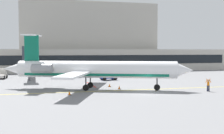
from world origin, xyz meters
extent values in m
cube|color=slate|center=(0.00, 0.00, -0.05)|extent=(120.00, 120.00, 0.10)
cube|color=yellow|center=(0.00, 3.13, 0.00)|extent=(108.00, 0.24, 0.01)
cube|color=red|center=(-5.42, 11.31, 0.00)|extent=(0.30, 8.00, 0.01)
cube|color=#B7B2A8|center=(5.13, 46.50, 3.12)|extent=(73.71, 13.00, 6.23)
cube|color=#A8A49A|center=(1.38, 49.75, 13.11)|extent=(40.20, 9.10, 13.76)
cube|color=black|center=(5.13, 39.95, 3.37)|extent=(70.77, 0.12, 2.45)
cube|color=silver|center=(-15.75, 29.99, 5.35)|extent=(1.40, 20.03, 2.40)
cube|color=#2D333D|center=(-15.75, 19.07, 5.35)|extent=(2.40, 2.00, 2.64)
cylinder|color=#4C4C51|center=(-15.75, 38.50, 2.07)|extent=(0.44, 0.44, 4.15)
cylinder|color=#4C4C51|center=(-15.75, 20.77, 2.07)|extent=(0.44, 0.44, 4.15)
cylinder|color=white|center=(-5.83, 5.25, 3.03)|extent=(23.17, 11.38, 2.52)
cube|color=#0C664C|center=(-5.83, 5.25, 2.33)|extent=(20.85, 10.24, 0.45)
cone|color=white|center=(6.09, 0.39, 3.03)|extent=(3.50, 3.33, 2.47)
cone|color=white|center=(-17.99, 10.20, 3.03)|extent=(3.84, 3.22, 2.14)
cube|color=white|center=(-5.30, 11.66, 2.65)|extent=(6.12, 10.03, 0.28)
cube|color=white|center=(-9.93, 0.29, 2.65)|extent=(6.12, 10.03, 0.28)
cylinder|color=gray|center=(-12.19, 9.98, 3.22)|extent=(3.32, 2.42, 1.39)
cylinder|color=gray|center=(-13.69, 6.30, 3.22)|extent=(3.32, 2.42, 1.39)
cube|color=#0C664C|center=(-15.16, 9.05, 6.24)|extent=(2.19, 1.08, 3.91)
cube|color=white|center=(-15.16, 9.05, 8.20)|extent=(3.16, 4.40, 0.20)
cylinder|color=#3F3F44|center=(2.61, 1.81, 1.33)|extent=(0.20, 0.20, 1.32)
cylinder|color=black|center=(2.61, 1.81, 0.45)|extent=(0.97, 0.66, 0.90)
cylinder|color=#3F3F44|center=(-6.32, 7.22, 1.33)|extent=(0.20, 0.20, 1.32)
cylinder|color=black|center=(-6.32, 7.22, 0.45)|extent=(0.97, 0.66, 0.90)
cylinder|color=#3F3F44|center=(-7.56, 4.18, 1.33)|extent=(0.20, 0.20, 1.32)
cylinder|color=black|center=(-7.56, 4.18, 0.45)|extent=(0.97, 0.66, 0.90)
cube|color=silver|center=(-21.53, 26.67, 0.62)|extent=(2.12, 4.17, 0.54)
cube|color=#B8B1A9|center=(-21.42, 27.79, 1.45)|extent=(1.72, 1.75, 1.12)
cylinder|color=black|center=(-20.53, 27.99, 0.35)|extent=(0.35, 0.72, 0.70)
cylinder|color=black|center=(-20.80, 25.19, 0.35)|extent=(0.35, 0.72, 0.70)
cube|color=#19389E|center=(-0.56, 18.52, 0.64)|extent=(3.31, 2.03, 0.58)
cube|color=navy|center=(-1.45, 18.45, 1.45)|extent=(1.39, 1.71, 1.06)
cylinder|color=black|center=(-1.61, 17.54, 0.35)|extent=(0.72, 0.33, 0.70)
cylinder|color=black|center=(-1.74, 19.34, 0.35)|extent=(0.72, 0.33, 0.70)
cylinder|color=black|center=(0.62, 17.70, 0.35)|extent=(0.72, 0.33, 0.70)
cylinder|color=black|center=(0.49, 19.50, 0.35)|extent=(0.72, 0.33, 0.70)
cube|color=#1E4CB2|center=(-5.54, 26.38, 0.61)|extent=(3.76, 3.44, 0.53)
cube|color=#1A4197|center=(-6.29, 25.82, 1.39)|extent=(2.04, 2.10, 1.02)
cylinder|color=black|center=(-5.94, 24.96, 0.35)|extent=(0.73, 0.64, 0.70)
cylinder|color=black|center=(-7.01, 26.39, 0.35)|extent=(0.73, 0.64, 0.70)
cylinder|color=black|center=(-4.06, 26.36, 0.35)|extent=(0.73, 0.64, 0.70)
cylinder|color=black|center=(-5.13, 27.80, 0.35)|extent=(0.73, 0.64, 0.70)
cylinder|color=white|center=(14.91, 29.43, 1.57)|extent=(5.57, 3.05, 2.45)
sphere|color=white|center=(17.55, 29.12, 1.57)|extent=(2.40, 2.40, 2.40)
sphere|color=white|center=(12.26, 29.74, 1.57)|extent=(2.40, 2.40, 2.40)
cube|color=#59595B|center=(13.31, 29.43, 0.17)|extent=(0.60, 2.20, 0.35)
cube|color=#59595B|center=(16.51, 29.43, 0.17)|extent=(0.60, 2.20, 0.35)
cylinder|color=#191E33|center=(9.43, -1.01, 0.42)|extent=(0.18, 0.18, 0.84)
cylinder|color=#191E33|center=(9.24, -0.92, 0.42)|extent=(0.18, 0.18, 0.84)
cylinder|color=orange|center=(9.34, -0.96, 1.13)|extent=(0.34, 0.34, 0.57)
sphere|color=tan|center=(9.34, -0.96, 1.53)|extent=(0.24, 0.24, 0.24)
cylinder|color=orange|center=(9.53, -1.06, 1.49)|extent=(0.39, 0.25, 0.50)
cylinder|color=#F2590C|center=(9.53, -1.06, 1.71)|extent=(0.06, 0.06, 0.28)
cylinder|color=orange|center=(9.14, -0.87, 1.49)|extent=(0.39, 0.25, 0.50)
cylinder|color=#F2590C|center=(9.14, -0.87, 1.71)|extent=(0.06, 0.06, 0.28)
cone|color=orange|center=(-10.38, 0.53, 0.28)|extent=(0.36, 0.36, 0.55)
cube|color=black|center=(-10.38, 0.53, 0.02)|extent=(0.47, 0.47, 0.04)
cone|color=orange|center=(-3.11, 7.70, 0.28)|extent=(0.36, 0.36, 0.55)
cube|color=black|center=(-3.11, 7.70, 0.02)|extent=(0.47, 0.47, 0.04)
cone|color=orange|center=(-2.40, 4.49, 0.28)|extent=(0.36, 0.36, 0.55)
cube|color=black|center=(-2.40, 4.49, 0.02)|extent=(0.47, 0.47, 0.04)
camera|label=1|loc=(-14.75, -38.11, 5.84)|focal=47.27mm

